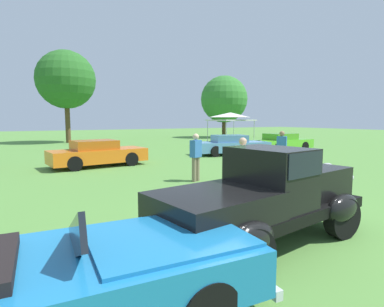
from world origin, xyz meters
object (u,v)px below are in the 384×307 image
object	(u,v)px
neighbor_convertible	(64,280)
canopy_tent_center_field	(231,116)
spectator_between_cars	(282,149)
spectator_far_side	(242,165)
show_car_orange	(98,154)
feature_pickup_truck	(267,195)
spectator_by_row	(196,156)
show_car_skyblue	(232,145)
show_car_lime	(282,142)

from	to	relation	value
neighbor_convertible	canopy_tent_center_field	distance (m)	22.27
neighbor_convertible	spectator_between_cars	world-z (taller)	spectator_between_cars
canopy_tent_center_field	spectator_far_side	bearing A→B (deg)	-124.88
show_car_orange	spectator_between_cars	bearing A→B (deg)	-36.83
feature_pickup_truck	spectator_by_row	xyz separation A→B (m)	(1.65, 5.40, 0.05)
feature_pickup_truck	show_car_skyblue	world-z (taller)	feature_pickup_truck
spectator_far_side	show_car_skyblue	bearing A→B (deg)	55.32
show_car_lime	spectator_far_side	distance (m)	13.50
spectator_by_row	show_car_skyblue	bearing A→B (deg)	45.19
show_car_lime	canopy_tent_center_field	xyz separation A→B (m)	(-0.99, 4.60, 1.82)
feature_pickup_truck	canopy_tent_center_field	distance (m)	19.54
neighbor_convertible	show_car_lime	xyz separation A→B (m)	(15.37, 12.31, 0.02)
show_car_skyblue	spectator_by_row	distance (m)	8.48
show_car_skyblue	spectator_between_cars	xyz separation A→B (m)	(-1.59, -5.74, 0.31)
spectator_by_row	neighbor_convertible	bearing A→B (deg)	-129.37
neighbor_convertible	spectator_between_cars	size ratio (longest dim) A/B	2.67
feature_pickup_truck	show_car_skyblue	bearing A→B (deg)	56.24
feature_pickup_truck	spectator_far_side	size ratio (longest dim) A/B	2.63
neighbor_convertible	show_car_lime	world-z (taller)	neighbor_convertible
show_car_lime	spectator_between_cars	distance (m)	8.31
show_car_skyblue	spectator_by_row	size ratio (longest dim) A/B	2.80
feature_pickup_truck	spectator_by_row	bearing A→B (deg)	72.97
show_car_skyblue	spectator_between_cars	distance (m)	5.96
neighbor_convertible	show_car_orange	size ratio (longest dim) A/B	1.00
show_car_orange	spectator_by_row	distance (m)	5.71
neighbor_convertible	canopy_tent_center_field	bearing A→B (deg)	49.62
feature_pickup_truck	canopy_tent_center_field	size ratio (longest dim) A/B	1.52
spectator_between_cars	spectator_by_row	size ratio (longest dim) A/B	1.00
feature_pickup_truck	show_car_orange	xyz separation A→B (m)	(-0.59, 10.63, -0.27)
show_car_lime	feature_pickup_truck	bearing A→B (deg)	-136.07
spectator_far_side	canopy_tent_center_field	size ratio (longest dim) A/B	0.58
show_car_skyblue	feature_pickup_truck	bearing A→B (deg)	-123.76
spectator_by_row	canopy_tent_center_field	world-z (taller)	canopy_tent_center_field
show_car_skyblue	show_car_lime	distance (m)	4.32
canopy_tent_center_field	show_car_lime	bearing A→B (deg)	-77.82
canopy_tent_center_field	spectator_by_row	bearing A→B (deg)	-130.95
show_car_orange	show_car_skyblue	size ratio (longest dim) A/B	0.95
show_car_lime	spectator_by_row	xyz separation A→B (m)	(-10.29, -6.11, 0.31)
feature_pickup_truck	show_car_orange	bearing A→B (deg)	93.20
show_car_skyblue	spectator_between_cars	world-z (taller)	spectator_between_cars
feature_pickup_truck	spectator_by_row	size ratio (longest dim) A/B	2.63
show_car_lime	spectator_by_row	world-z (taller)	spectator_by_row
feature_pickup_truck	show_car_lime	distance (m)	16.58
neighbor_convertible	show_car_skyblue	size ratio (longest dim) A/B	0.95
neighbor_convertible	canopy_tent_center_field	size ratio (longest dim) A/B	1.54
show_car_skyblue	canopy_tent_center_field	distance (m)	6.04
show_car_orange	spectator_between_cars	distance (m)	8.29
show_car_orange	spectator_by_row	bearing A→B (deg)	-66.78
canopy_tent_center_field	show_car_orange	bearing A→B (deg)	-154.62
show_car_skyblue	canopy_tent_center_field	bearing A→B (deg)	54.74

